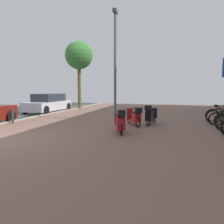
% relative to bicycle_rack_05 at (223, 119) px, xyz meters
% --- Properties ---
extents(ground, '(21.00, 40.00, 0.13)m').
position_rel_bicycle_rack_05_xyz_m(ground, '(-6.86, -5.37, -0.35)').
color(ground, black).
extents(bicycle_rack_05, '(1.27, 0.47, 0.92)m').
position_rel_bicycle_rack_05_xyz_m(bicycle_rack_05, '(0.00, 0.00, 0.00)').
color(bicycle_rack_05, black).
rests_on(bicycle_rack_05, ground).
extents(bicycle_rack_06, '(1.39, 0.48, 1.01)m').
position_rel_bicycle_rack_05_xyz_m(bicycle_rack_06, '(0.05, 0.69, 0.03)').
color(bicycle_rack_06, black).
rests_on(bicycle_rack_06, ground).
extents(bicycle_rack_07, '(1.39, 0.48, 0.99)m').
position_rel_bicycle_rack_05_xyz_m(bicycle_rack_07, '(0.16, 1.38, 0.02)').
color(bicycle_rack_07, black).
rests_on(bicycle_rack_07, ground).
extents(scooter_near, '(0.66, 1.76, 1.02)m').
position_rel_bicycle_rack_05_xyz_m(scooter_near, '(-3.41, -0.52, 0.13)').
color(scooter_near, black).
rests_on(scooter_near, ground).
extents(scooter_mid, '(1.02, 1.57, 0.95)m').
position_rel_bicycle_rack_05_xyz_m(scooter_mid, '(-4.12, -1.05, 0.10)').
color(scooter_mid, black).
rests_on(scooter_mid, ground).
extents(scooter_far, '(0.83, 1.69, 1.01)m').
position_rel_bicycle_rack_05_xyz_m(scooter_far, '(-4.42, -2.95, 0.12)').
color(scooter_far, black).
rests_on(scooter_far, ground).
extents(parked_car_far, '(1.87, 4.43, 1.43)m').
position_rel_bicycle_rack_05_xyz_m(parked_car_far, '(-11.58, 3.42, 0.36)').
color(parked_car_far, silver).
rests_on(parked_car_far, ground).
extents(lamp_post, '(0.20, 0.52, 6.01)m').
position_rel_bicycle_rack_05_xyz_m(lamp_post, '(-5.44, 0.35, 3.00)').
color(lamp_post, slate).
rests_on(lamp_post, ground).
extents(street_tree, '(2.52, 2.52, 6.14)m').
position_rel_bicycle_rack_05_xyz_m(street_tree, '(-10.47, 6.90, 4.49)').
color(street_tree, brown).
rests_on(street_tree, ground).
extents(bollard_far, '(0.12, 0.12, 0.79)m').
position_rel_bicycle_rack_05_xyz_m(bollard_far, '(-10.34, -1.96, 0.07)').
color(bollard_far, '#38383D').
rests_on(bollard_far, ground).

